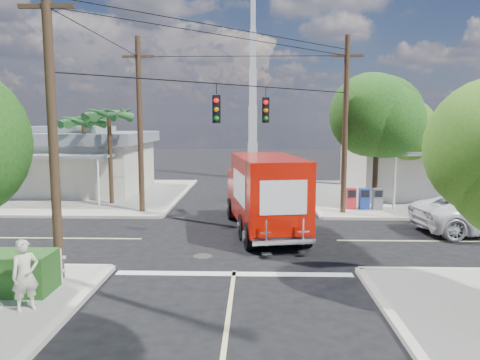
{
  "coord_description": "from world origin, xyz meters",
  "views": [
    {
      "loc": [
        0.63,
        -18.59,
        4.83
      ],
      "look_at": [
        0.0,
        2.0,
        2.2
      ],
      "focal_mm": 35.0,
      "sensor_mm": 36.0,
      "label": 1
    }
  ],
  "objects": [
    {
      "name": "vending_boxes",
      "position": [
        6.5,
        6.2,
        0.69
      ],
      "size": [
        1.9,
        0.5,
        1.1
      ],
      "color": "red",
      "rests_on": "sidewalk_ne"
    },
    {
      "name": "sidewalk_nw",
      "position": [
        -10.88,
        10.88,
        0.07
      ],
      "size": [
        14.12,
        14.12,
        0.14
      ],
      "color": "gray",
      "rests_on": "ground"
    },
    {
      "name": "palm_nw_back",
      "position": [
        -9.5,
        9.0,
        4.67
      ],
      "size": [
        3.01,
        3.08,
        5.19
      ],
      "color": "#422D1C",
      "rests_on": "sidewalk_nw"
    },
    {
      "name": "sidewalk_ne",
      "position": [
        10.88,
        10.88,
        0.07
      ],
      "size": [
        14.12,
        14.12,
        0.14
      ],
      "color": "gray",
      "rests_on": "ground"
    },
    {
      "name": "tree_ne_front",
      "position": [
        7.21,
        6.76,
        4.77
      ],
      "size": [
        4.21,
        4.14,
        6.66
      ],
      "color": "#422D1C",
      "rests_on": "sidewalk_ne"
    },
    {
      "name": "pedestrian",
      "position": [
        -5.02,
        -7.62,
        1.04
      ],
      "size": [
        0.77,
        0.76,
        1.8
      ],
      "primitive_type": "imported",
      "rotation": [
        0.0,
        0.0,
        0.76
      ],
      "color": "beige",
      "rests_on": "sidewalk_sw"
    },
    {
      "name": "tree_ne_back",
      "position": [
        9.81,
        8.96,
        4.19
      ],
      "size": [
        3.77,
        3.66,
        5.82
      ],
      "color": "#422D1C",
      "rests_on": "sidewalk_ne"
    },
    {
      "name": "radio_tower",
      "position": [
        0.5,
        20.0,
        5.64
      ],
      "size": [
        0.8,
        0.8,
        17.0
      ],
      "color": "silver",
      "rests_on": "ground"
    },
    {
      "name": "ground",
      "position": [
        0.0,
        0.0,
        0.0
      ],
      "size": [
        120.0,
        120.0,
        0.0
      ],
      "primitive_type": "plane",
      "color": "black",
      "rests_on": "ground"
    },
    {
      "name": "building_ne",
      "position": [
        12.5,
        11.97,
        2.32
      ],
      "size": [
        11.8,
        10.2,
        4.5
      ],
      "color": "silver",
      "rests_on": "sidewalk_ne"
    },
    {
      "name": "building_nw",
      "position": [
        -12.0,
        12.46,
        2.22
      ],
      "size": [
        10.8,
        10.2,
        4.3
      ],
      "color": "beige",
      "rests_on": "sidewalk_nw"
    },
    {
      "name": "delivery_truck",
      "position": [
        1.08,
        1.3,
        1.7
      ],
      "size": [
        3.59,
        8.0,
        3.35
      ],
      "color": "black",
      "rests_on": "ground"
    },
    {
      "name": "road_markings",
      "position": [
        0.0,
        -1.47,
        0.01
      ],
      "size": [
        32.0,
        32.0,
        0.01
      ],
      "color": "beige",
      "rests_on": "ground"
    },
    {
      "name": "utility_poles",
      "position": [
        -1.58,
        1.6,
        4.67
      ],
      "size": [
        12.0,
        10.68,
        9.0
      ],
      "color": "#473321",
      "rests_on": "ground"
    },
    {
      "name": "palm_nw_front",
      "position": [
        -7.5,
        7.5,
        5.04
      ],
      "size": [
        3.01,
        3.08,
        5.59
      ],
      "color": "#422D1C",
      "rests_on": "sidewalk_nw"
    }
  ]
}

